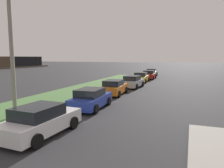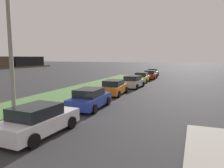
% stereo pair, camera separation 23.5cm
% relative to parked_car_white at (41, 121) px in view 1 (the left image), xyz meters
% --- Properties ---
extents(grass_median, '(60.00, 6.00, 0.12)m').
position_rel_parked_car_white_xyz_m(grass_median, '(3.74, 4.32, -0.66)').
color(grass_median, '#517F42').
rests_on(grass_median, ground).
extents(parked_car_white, '(4.38, 2.17, 1.47)m').
position_rel_parked_car_white_xyz_m(parked_car_white, '(0.00, 0.00, 0.00)').
color(parked_car_white, silver).
rests_on(parked_car_white, ground).
extents(parked_car_blue, '(4.38, 2.18, 1.47)m').
position_rel_parked_car_white_xyz_m(parked_car_blue, '(5.70, 0.15, 0.00)').
color(parked_car_blue, '#23389E').
rests_on(parked_car_blue, ground).
extents(parked_car_orange, '(4.39, 2.20, 1.47)m').
position_rel_parked_car_white_xyz_m(parked_car_orange, '(11.70, 0.54, 0.00)').
color(parked_car_orange, orange).
rests_on(parked_car_orange, ground).
extents(parked_car_silver, '(4.38, 2.17, 1.47)m').
position_rel_parked_car_white_xyz_m(parked_car_silver, '(17.17, 0.09, 0.00)').
color(parked_car_silver, '#B2B5BA').
rests_on(parked_car_silver, ground).
extents(parked_car_yellow, '(4.38, 2.17, 1.47)m').
position_rel_parked_car_white_xyz_m(parked_car_yellow, '(23.19, 0.40, 0.00)').
color(parked_car_yellow, gold).
rests_on(parked_car_yellow, ground).
extents(parked_car_red, '(4.34, 2.09, 1.47)m').
position_rel_parked_car_white_xyz_m(parked_car_red, '(28.43, 0.16, 0.00)').
color(parked_car_red, red).
rests_on(parked_car_red, ground).
extents(parked_car_green, '(4.39, 2.20, 1.47)m').
position_rel_parked_car_white_xyz_m(parked_car_green, '(33.71, 0.69, 0.00)').
color(parked_car_green, '#1E6B38').
rests_on(parked_car_green, ground).
extents(streetlight, '(0.80, 2.86, 7.50)m').
position_rel_parked_car_white_xyz_m(streetlight, '(1.77, 3.03, 3.67)').
color(streetlight, gray).
rests_on(streetlight, ground).
extents(distant_utility_pole, '(0.30, 0.30, 10.00)m').
position_rel_parked_car_white_xyz_m(distant_utility_pole, '(36.50, 38.80, 4.28)').
color(distant_utility_pole, brown).
rests_on(distant_utility_pole, ground).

